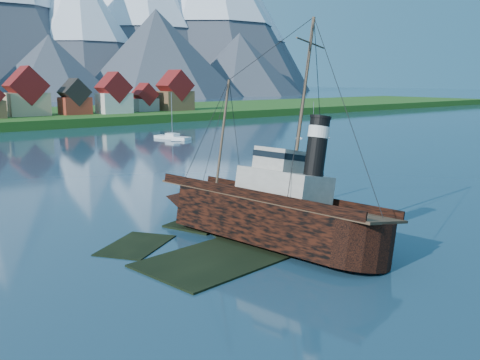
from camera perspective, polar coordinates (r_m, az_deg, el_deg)
ground at (r=53.39m, az=0.65°, el=-6.73°), size 1400.00×1400.00×0.00m
shoal at (r=56.15m, az=0.69°, el=-6.21°), size 31.71×21.24×1.14m
tugboat_wreck at (r=54.04m, az=1.74°, el=-3.28°), size 6.83×29.44×23.33m
sailboat_d at (r=146.41m, az=7.77°, el=4.52°), size 6.58×6.78×10.32m
sailboat_e at (r=144.60m, az=-7.23°, el=4.47°), size 5.69×11.47×12.91m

